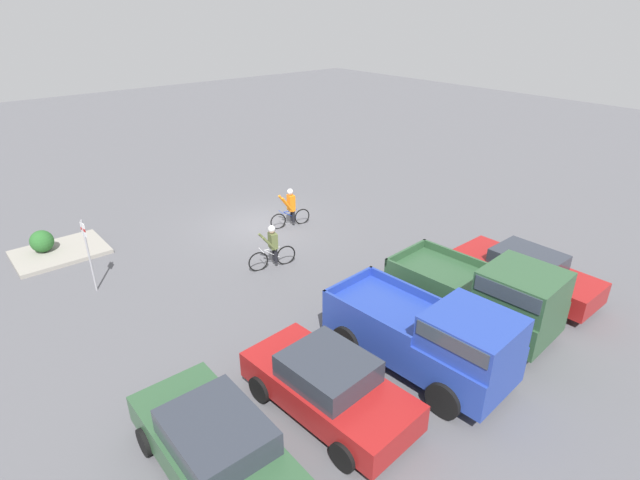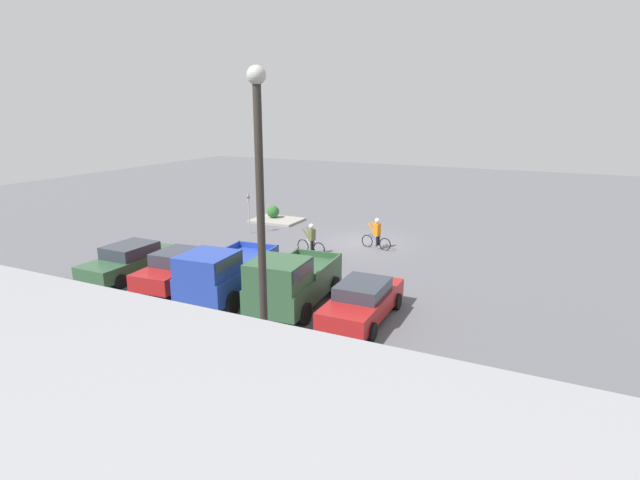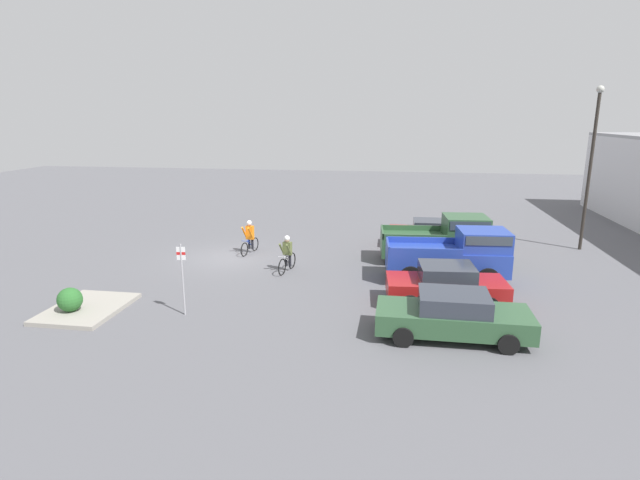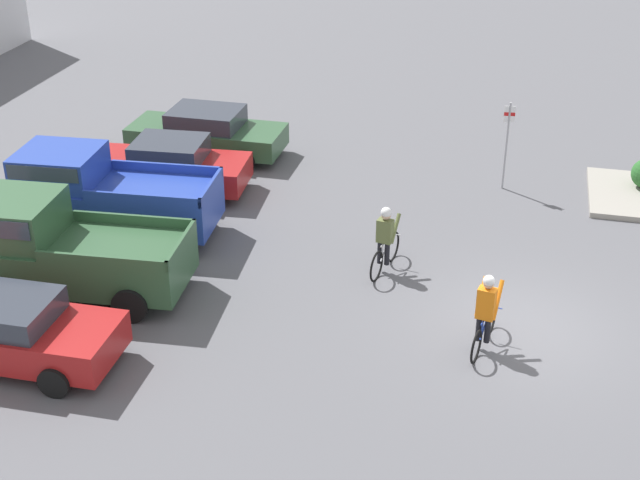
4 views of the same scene
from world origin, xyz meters
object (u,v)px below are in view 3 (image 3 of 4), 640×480
at_px(sedan_0, 433,233).
at_px(lamppost, 591,158).
at_px(pickup_truck_1, 456,254).
at_px(cyclist_1, 250,237).
at_px(sedan_1, 446,285).
at_px(shrub, 70,300).
at_px(cyclist_0, 287,253).
at_px(fire_lane_sign, 182,273).
at_px(pickup_truck_0, 443,238).
at_px(sedan_2, 453,315).

bearing_deg(sedan_0, lamppost, 94.77).
height_order(sedan_0, pickup_truck_1, pickup_truck_1).
xyz_separation_m(pickup_truck_1, cyclist_1, (-2.88, -9.67, -0.30)).
distance_m(sedan_1, shrub, 13.18).
xyz_separation_m(sedan_1, shrub, (3.01, -12.83, -0.19)).
distance_m(cyclist_0, fire_lane_sign, 5.96).
distance_m(sedan_0, fire_lane_sign, 14.08).
relative_size(pickup_truck_0, lamppost, 0.61).
relative_size(fire_lane_sign, lamppost, 0.31).
bearing_deg(cyclist_0, lamppost, 113.01).
bearing_deg(lamppost, cyclist_0, -66.99).
distance_m(pickup_truck_0, fire_lane_sign, 12.29).
bearing_deg(cyclist_0, fire_lane_sign, -24.19).
bearing_deg(pickup_truck_1, shrub, -66.54).
height_order(sedan_0, sedan_2, sedan_2).
bearing_deg(sedan_2, fire_lane_sign, -92.78).
relative_size(pickup_truck_0, sedan_2, 1.06).
xyz_separation_m(sedan_2, cyclist_0, (-5.84, -6.52, 0.10)).
distance_m(pickup_truck_1, fire_lane_sign, 10.92).
distance_m(pickup_truck_1, shrub, 14.68).
distance_m(sedan_2, fire_lane_sign, 8.99).
distance_m(fire_lane_sign, lamppost, 20.31).
xyz_separation_m(sedan_1, cyclist_0, (-3.04, -6.55, 0.07)).
bearing_deg(cyclist_1, sedan_1, 57.75).
distance_m(sedan_2, shrub, 12.80).
height_order(lamppost, shrub, lamppost).
bearing_deg(sedan_2, cyclist_1, -133.34).
bearing_deg(pickup_truck_0, cyclist_1, -90.46).
relative_size(sedan_1, cyclist_0, 2.45).
height_order(pickup_truck_1, shrub, pickup_truck_1).
bearing_deg(pickup_truck_1, lamppost, 131.81).
distance_m(pickup_truck_1, cyclist_1, 10.10).
relative_size(sedan_2, cyclist_1, 2.62).
relative_size(pickup_truck_0, pickup_truck_1, 0.99).
relative_size(pickup_truck_1, fire_lane_sign, 1.98).
bearing_deg(cyclist_0, cyclist_1, -136.87).
distance_m(fire_lane_sign, shrub, 4.03).
xyz_separation_m(pickup_truck_0, fire_lane_sign, (8.00, -9.32, 0.39)).
xyz_separation_m(sedan_0, cyclist_0, (5.36, -6.61, 0.11)).
xyz_separation_m(lamppost, shrub, (12.03, -20.38, -4.09)).
bearing_deg(cyclist_0, sedan_1, 65.10).
relative_size(sedan_1, shrub, 5.24).
height_order(pickup_truck_0, pickup_truck_1, pickup_truck_0).
distance_m(cyclist_0, lamppost, 15.79).
bearing_deg(cyclist_1, fire_lane_sign, 0.53).
bearing_deg(fire_lane_sign, cyclist_0, 155.81).
distance_m(sedan_2, cyclist_1, 12.40).
bearing_deg(shrub, pickup_truck_1, 113.46).
distance_m(sedan_1, sedan_2, 2.80).
bearing_deg(fire_lane_sign, shrub, -80.52).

